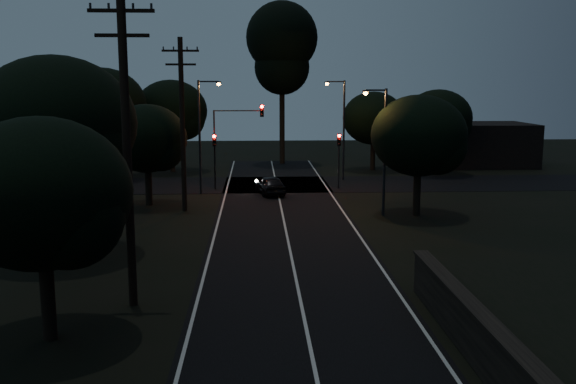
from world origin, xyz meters
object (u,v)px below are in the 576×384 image
signal_left (215,151)px  streetlight_a (202,129)px  streetlight_c (382,143)px  signal_mast (237,131)px  car (270,185)px  utility_pole_far (182,122)px  tall_pine (282,47)px  utility_pole_mid (127,145)px  streetlight_b (341,123)px  signal_right (339,151)px

signal_left → streetlight_a: (-0.71, -1.99, 1.80)m
signal_left → streetlight_c: bearing=-43.8°
signal_mast → streetlight_a: 3.13m
streetlight_a → car: (4.73, -0.36, -3.96)m
utility_pole_far → signal_left: (1.40, 7.99, -2.65)m
utility_pole_far → streetlight_a: bearing=83.4°
tall_pine → signal_mast: size_ratio=2.47×
streetlight_c → tall_pine: bearing=100.9°
utility_pole_mid → utility_pole_far: utility_pole_mid is taller
signal_mast → car: size_ratio=1.58×
signal_left → streetlight_a: bearing=-109.6°
signal_mast → streetlight_c: bearing=-48.8°
signal_left → streetlight_b: 10.84m
streetlight_b → car: bearing=-132.8°
utility_pole_mid → streetlight_a: bearing=88.3°
signal_mast → streetlight_a: bearing=-140.2°
utility_pole_far → streetlight_a: size_ratio=1.31×
signal_mast → utility_pole_mid: bearing=-97.0°
utility_pole_far → tall_pine: tall_pine is taller
utility_pole_mid → utility_pole_far: size_ratio=1.05×
signal_left → streetlight_c: 14.52m
streetlight_a → car: 6.18m
signal_left → streetlight_b: streetlight_b is taller
signal_left → utility_pole_mid: bearing=-93.2°
tall_pine → streetlight_c: size_ratio=2.06×
utility_pole_mid → streetlight_c: (11.83, 15.00, -1.39)m
signal_left → streetlight_c: (10.43, -9.99, 1.51)m
tall_pine → streetlight_a: tall_pine is taller
streetlight_a → streetlight_b: bearing=29.5°
signal_left → car: signal_left is taller
streetlight_a → car: bearing=-4.3°
signal_right → streetlight_a: size_ratio=0.51×
streetlight_c → utility_pole_mid: bearing=-128.3°
streetlight_a → streetlight_b: (10.61, 6.00, 0.00)m
utility_pole_far → signal_left: size_ratio=2.56×
utility_pole_far → streetlight_b: bearing=46.7°
signal_left → car: bearing=-30.2°
car → streetlight_c: bearing=118.0°
car → tall_pine: bearing=-107.2°
utility_pole_far → streetlight_b: (11.31, 12.00, -0.85)m
utility_pole_mid → streetlight_c: bearing=51.7°
streetlight_c → streetlight_a: bearing=144.3°
signal_right → signal_mast: (-7.51, 0.00, 1.50)m
streetlight_b → streetlight_c: bearing=-87.9°
streetlight_b → signal_mast: bearing=-154.0°
utility_pole_mid → car: (5.43, 22.64, -5.07)m
utility_pole_mid → signal_right: size_ratio=2.68×
utility_pole_mid → signal_mast: size_ratio=1.76×
signal_mast → streetlight_c: 13.28m
tall_pine → signal_mast: bearing=-104.6°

